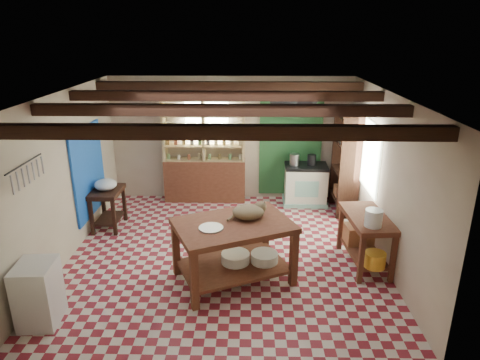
{
  "coord_description": "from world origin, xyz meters",
  "views": [
    {
      "loc": [
        0.36,
        -6.25,
        3.5
      ],
      "look_at": [
        0.23,
        0.3,
        1.17
      ],
      "focal_mm": 32.0,
      "sensor_mm": 36.0,
      "label": 1
    }
  ],
  "objects_px": {
    "work_table": "(233,251)",
    "stove": "(305,184)",
    "cat": "(248,212)",
    "white_cabinet": "(38,294)",
    "right_counter": "(365,240)",
    "prep_table": "(108,209)"
  },
  "relations": [
    {
      "from": "prep_table",
      "to": "right_counter",
      "type": "xyz_separation_m",
      "value": [
        4.38,
        -1.23,
        0.04
      ]
    },
    {
      "from": "prep_table",
      "to": "cat",
      "type": "distance_m",
      "value": 3.07
    },
    {
      "from": "right_counter",
      "to": "stove",
      "type": "bearing_deg",
      "value": 99.47
    },
    {
      "from": "white_cabinet",
      "to": "right_counter",
      "type": "relative_size",
      "value": 0.7
    },
    {
      "from": "stove",
      "to": "right_counter",
      "type": "distance_m",
      "value": 2.54
    },
    {
      "from": "white_cabinet",
      "to": "work_table",
      "type": "bearing_deg",
      "value": 18.76
    },
    {
      "from": "work_table",
      "to": "prep_table",
      "type": "relative_size",
      "value": 2.15
    },
    {
      "from": "work_table",
      "to": "stove",
      "type": "distance_m",
      "value": 3.25
    },
    {
      "from": "prep_table",
      "to": "right_counter",
      "type": "distance_m",
      "value": 4.55
    },
    {
      "from": "stove",
      "to": "prep_table",
      "type": "bearing_deg",
      "value": -160.54
    },
    {
      "from": "stove",
      "to": "cat",
      "type": "xyz_separation_m",
      "value": [
        -1.19,
        -2.78,
        0.59
      ]
    },
    {
      "from": "work_table",
      "to": "prep_table",
      "type": "distance_m",
      "value": 2.91
    },
    {
      "from": "right_counter",
      "to": "prep_table",
      "type": "bearing_deg",
      "value": 159.71
    },
    {
      "from": "white_cabinet",
      "to": "cat",
      "type": "relative_size",
      "value": 1.76
    },
    {
      "from": "right_counter",
      "to": "cat",
      "type": "height_order",
      "value": "cat"
    },
    {
      "from": "work_table",
      "to": "stove",
      "type": "relative_size",
      "value": 1.85
    },
    {
      "from": "work_table",
      "to": "cat",
      "type": "relative_size",
      "value": 3.49
    },
    {
      "from": "stove",
      "to": "right_counter",
      "type": "xyz_separation_m",
      "value": [
        0.62,
        -2.46,
        -0.01
      ]
    },
    {
      "from": "right_counter",
      "to": "cat",
      "type": "relative_size",
      "value": 2.5
    },
    {
      "from": "cat",
      "to": "white_cabinet",
      "type": "bearing_deg",
      "value": 170.33
    },
    {
      "from": "white_cabinet",
      "to": "cat",
      "type": "xyz_separation_m",
      "value": [
        2.59,
        1.16,
        0.61
      ]
    },
    {
      "from": "cat",
      "to": "right_counter",
      "type": "bearing_deg",
      "value": -23.71
    }
  ]
}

